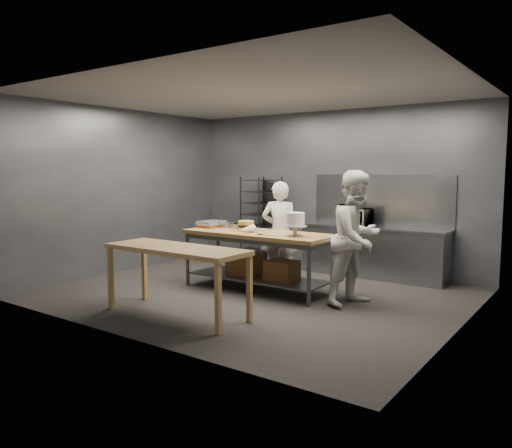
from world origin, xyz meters
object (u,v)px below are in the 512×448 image
(chef_right, at_px, (357,238))
(speed_rack, at_px, (261,221))
(frosted_cake_stand, at_px, (295,221))
(work_table, at_px, (259,254))
(near_counter, at_px, (176,253))
(microwave, at_px, (355,217))
(chef_behind, at_px, (280,232))
(layer_cake, at_px, (246,226))

(chef_right, bearing_deg, speed_rack, 72.39)
(speed_rack, distance_m, frosted_cake_stand, 2.82)
(work_table, bearing_deg, chef_right, 4.14)
(near_counter, height_order, microwave, microwave)
(microwave, height_order, frosted_cake_stand, frosted_cake_stand)
(chef_behind, bearing_deg, microwave, -140.68)
(chef_behind, relative_size, chef_right, 0.90)
(chef_behind, xyz_separation_m, layer_cake, (-0.22, -0.66, 0.15))
(near_counter, bearing_deg, frosted_cake_stand, 64.45)
(chef_right, relative_size, layer_cake, 7.42)
(chef_behind, height_order, frosted_cake_stand, chef_behind)
(frosted_cake_stand, bearing_deg, near_counter, -115.55)
(near_counter, xyz_separation_m, frosted_cake_stand, (0.79, 1.65, 0.33))
(speed_rack, height_order, chef_right, chef_right)
(speed_rack, bearing_deg, microwave, 2.29)
(speed_rack, distance_m, layer_cake, 2.15)
(chef_right, distance_m, layer_cake, 1.85)
(near_counter, height_order, chef_behind, chef_behind)
(layer_cake, bearing_deg, speed_rack, 118.56)
(near_counter, distance_m, frosted_cake_stand, 1.86)
(chef_behind, height_order, chef_right, chef_right)
(near_counter, xyz_separation_m, layer_cake, (-0.18, 1.75, 0.19))
(work_table, relative_size, frosted_cake_stand, 6.91)
(microwave, height_order, layer_cake, microwave)
(work_table, xyz_separation_m, speed_rack, (-1.28, 1.88, 0.28))
(chef_right, distance_m, microwave, 2.04)
(layer_cake, bearing_deg, chef_behind, 71.65)
(chef_behind, xyz_separation_m, microwave, (0.76, 1.30, 0.20))
(speed_rack, distance_m, microwave, 2.01)
(microwave, bearing_deg, chef_right, -64.84)
(microwave, distance_m, layer_cake, 2.19)
(work_table, xyz_separation_m, near_counter, (-0.07, -1.74, 0.24))
(speed_rack, relative_size, chef_right, 0.93)
(near_counter, height_order, speed_rack, speed_rack)
(chef_behind, bearing_deg, frosted_cake_stand, 114.45)
(near_counter, bearing_deg, chef_behind, 89.13)
(chef_behind, distance_m, microwave, 1.52)
(chef_behind, bearing_deg, speed_rack, -64.99)
(chef_right, height_order, frosted_cake_stand, chef_right)
(speed_rack, relative_size, microwave, 3.23)
(frosted_cake_stand, bearing_deg, work_table, 172.44)
(chef_right, bearing_deg, work_table, 108.17)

